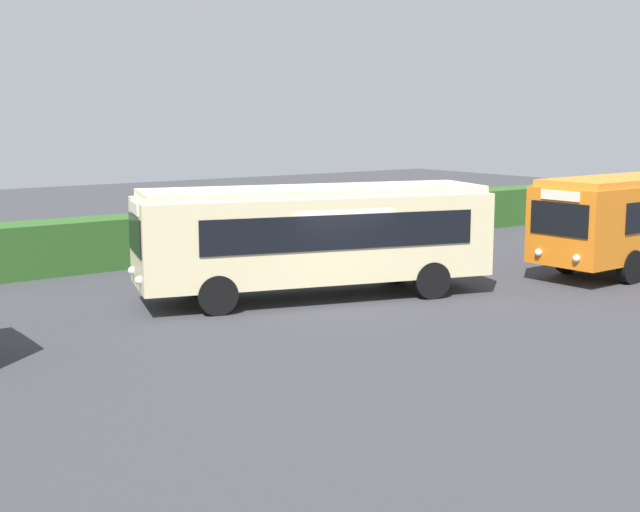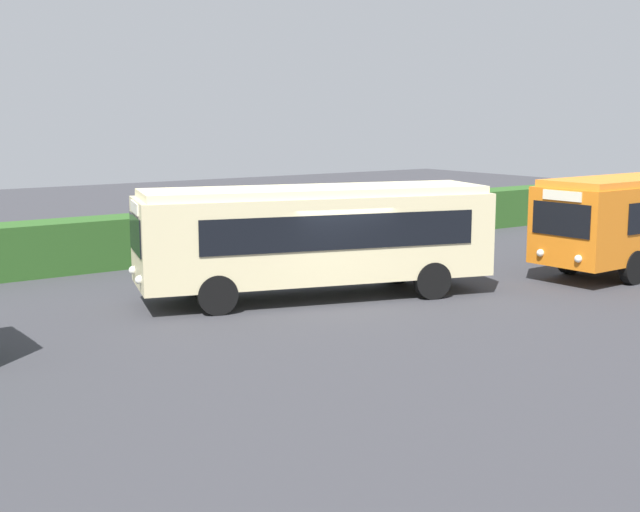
% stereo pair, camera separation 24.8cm
% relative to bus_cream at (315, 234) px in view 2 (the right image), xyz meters
% --- Properties ---
extents(ground_plane, '(80.64, 80.64, 0.00)m').
position_rel_bus_cream_xyz_m(ground_plane, '(0.02, -0.74, -1.73)').
color(ground_plane, '#38383D').
extents(bus_cream, '(9.72, 5.16, 2.97)m').
position_rel_bus_cream_xyz_m(bus_cream, '(0.00, 0.00, 0.00)').
color(bus_cream, beige).
rests_on(bus_cream, ground_plane).
extents(person_center, '(0.49, 0.45, 1.79)m').
position_rel_bus_cream_xyz_m(person_center, '(2.02, 1.93, -0.78)').
color(person_center, black).
rests_on(person_center, ground_plane).
extents(person_right, '(0.49, 0.46, 1.92)m').
position_rel_bus_cream_xyz_m(person_right, '(10.09, -0.11, -0.70)').
color(person_right, olive).
rests_on(person_right, ground_plane).
extents(person_far, '(0.48, 0.38, 1.88)m').
position_rel_bus_cream_xyz_m(person_far, '(11.40, 1.65, -0.73)').
color(person_far, olive).
rests_on(person_far, ground_plane).
extents(hedge_row, '(52.32, 1.57, 1.61)m').
position_rel_bus_cream_xyz_m(hedge_row, '(0.02, 7.68, -0.93)').
color(hedge_row, '#2D5922').
rests_on(hedge_row, ground_plane).
extents(traffic_cone, '(0.36, 0.36, 0.60)m').
position_rel_bus_cream_xyz_m(traffic_cone, '(6.09, 2.85, -1.43)').
color(traffic_cone, orange).
rests_on(traffic_cone, ground_plane).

